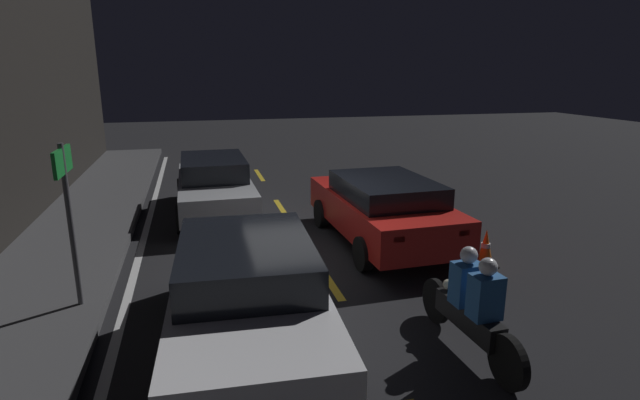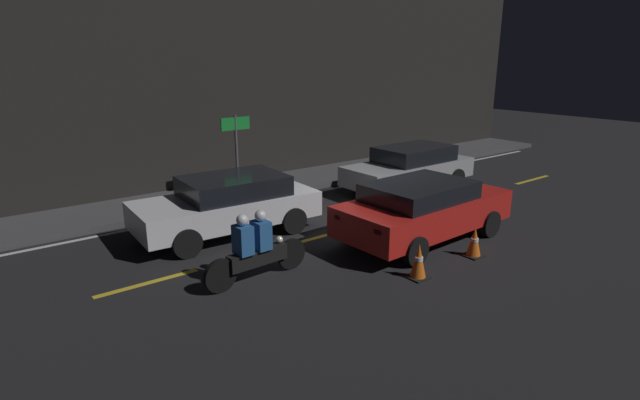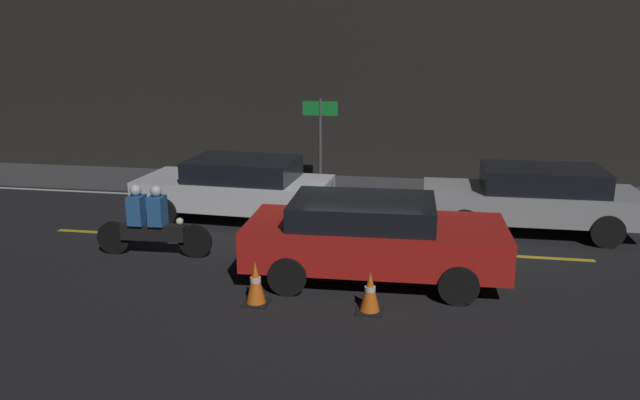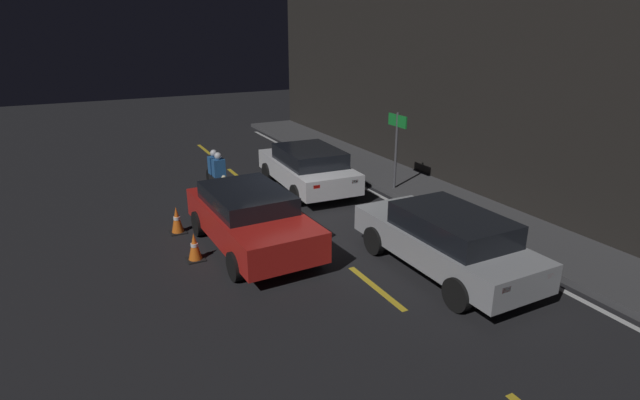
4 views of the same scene
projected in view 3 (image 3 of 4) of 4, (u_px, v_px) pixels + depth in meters
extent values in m
plane|color=black|center=(357.00, 247.00, 12.42)|extent=(56.00, 56.00, 0.00)
cube|color=#424244|center=(377.00, 189.00, 16.85)|extent=(28.00, 2.25, 0.16)
cube|color=black|center=(384.00, 61.00, 17.22)|extent=(28.00, 0.30, 6.86)
cube|color=gold|center=(102.00, 232.00, 13.35)|extent=(2.00, 0.14, 0.01)
cube|color=gold|center=(307.00, 244.00, 12.59)|extent=(2.00, 0.14, 0.01)
cube|color=gold|center=(540.00, 258.00, 11.83)|extent=(2.00, 0.14, 0.01)
cube|color=silver|center=(372.00, 205.00, 15.56)|extent=(25.20, 0.14, 0.01)
cube|color=silver|center=(235.00, 192.00, 14.26)|extent=(4.40, 2.08, 0.61)
cube|color=black|center=(243.00, 169.00, 14.07)|extent=(2.45, 1.80, 0.47)
cube|color=red|center=(319.00, 197.00, 13.19)|extent=(0.07, 0.20, 0.10)
cube|color=red|center=(331.00, 184.00, 14.33)|extent=(0.07, 0.20, 0.10)
cylinder|color=black|center=(164.00, 212.00, 13.76)|extent=(0.66, 0.21, 0.65)
cylinder|color=black|center=(197.00, 192.00, 15.49)|extent=(0.66, 0.21, 0.65)
cylinder|color=black|center=(280.00, 219.00, 13.18)|extent=(0.66, 0.21, 0.65)
cylinder|color=black|center=(301.00, 198.00, 14.91)|extent=(0.66, 0.21, 0.65)
cube|color=red|center=(375.00, 242.00, 10.66)|extent=(4.44, 2.01, 0.69)
cube|color=black|center=(363.00, 211.00, 10.56)|extent=(2.46, 1.76, 0.40)
cube|color=red|center=(260.00, 217.00, 11.49)|extent=(0.07, 0.20, 0.10)
cube|color=red|center=(243.00, 238.00, 10.34)|extent=(0.07, 0.20, 0.10)
cylinder|color=black|center=(451.00, 247.00, 11.44)|extent=(0.64, 0.20, 0.64)
cylinder|color=black|center=(459.00, 285.00, 9.69)|extent=(0.64, 0.20, 0.64)
cylinder|color=black|center=(306.00, 241.00, 11.81)|extent=(0.64, 0.20, 0.64)
cylinder|color=black|center=(288.00, 276.00, 10.06)|extent=(0.64, 0.20, 0.64)
cube|color=#9EA0A5|center=(529.00, 203.00, 13.28)|extent=(4.49, 1.76, 0.60)
cube|color=black|center=(543.00, 179.00, 13.10)|extent=(2.48, 1.57, 0.48)
cube|color=red|center=(632.00, 194.00, 13.42)|extent=(0.06, 0.20, 0.10)
cylinder|color=black|center=(464.00, 225.00, 12.78)|extent=(0.67, 0.19, 0.66)
cylinder|color=black|center=(460.00, 204.00, 14.37)|extent=(0.67, 0.19, 0.66)
cylinder|color=black|center=(608.00, 231.00, 12.34)|extent=(0.67, 0.19, 0.66)
cylinder|color=black|center=(587.00, 209.00, 13.93)|extent=(0.67, 0.19, 0.66)
cylinder|color=black|center=(195.00, 241.00, 11.78)|extent=(0.65, 0.11, 0.64)
cylinder|color=black|center=(114.00, 238.00, 11.98)|extent=(0.65, 0.13, 0.64)
cube|color=black|center=(154.00, 232.00, 11.84)|extent=(1.25, 0.30, 0.30)
sphere|color=#F2EABF|center=(180.00, 221.00, 11.72)|extent=(0.14, 0.14, 0.14)
cube|color=#265999|center=(157.00, 211.00, 11.72)|extent=(0.30, 0.37, 0.55)
sphere|color=silver|center=(156.00, 191.00, 11.62)|extent=(0.22, 0.22, 0.22)
cube|color=#265999|center=(137.00, 210.00, 11.77)|extent=(0.30, 0.37, 0.55)
sphere|color=silver|center=(135.00, 190.00, 11.67)|extent=(0.22, 0.22, 0.22)
cube|color=black|center=(256.00, 303.00, 9.79)|extent=(0.40, 0.40, 0.03)
cone|color=orange|center=(256.00, 282.00, 9.70)|extent=(0.30, 0.30, 0.68)
cylinder|color=white|center=(255.00, 280.00, 9.69)|extent=(0.17, 0.17, 0.08)
cube|color=black|center=(370.00, 311.00, 9.50)|extent=(0.39, 0.39, 0.03)
cone|color=orange|center=(370.00, 291.00, 9.42)|extent=(0.30, 0.30, 0.63)
cylinder|color=white|center=(370.00, 289.00, 9.41)|extent=(0.17, 0.17, 0.08)
cylinder|color=#4C4C51|center=(320.00, 145.00, 16.02)|extent=(0.08, 0.08, 2.40)
cube|color=#198C33|center=(320.00, 108.00, 15.78)|extent=(0.90, 0.05, 0.36)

